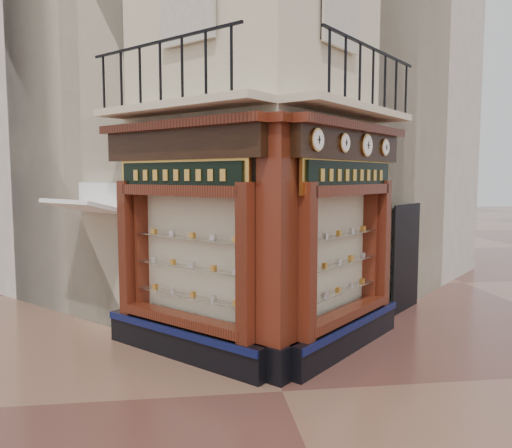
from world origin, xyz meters
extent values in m
plane|color=#502D25|center=(0.00, 0.00, 0.00)|extent=(80.00, 80.00, 0.00)
cube|color=beige|center=(0.00, 6.16, 6.00)|extent=(11.31, 11.31, 12.00)
cube|color=beige|center=(-2.47, 8.63, 5.50)|extent=(11.31, 11.31, 11.00)
cube|color=beige|center=(2.47, 8.63, 5.50)|extent=(11.31, 11.31, 11.00)
cube|color=black|center=(-1.44, 1.54, 0.28)|extent=(2.72, 2.72, 0.55)
cube|color=#0B1039|center=(-1.57, 1.41, 0.49)|extent=(2.50, 2.50, 0.12)
cube|color=#331209|center=(-0.45, 0.55, 1.77)|extent=(0.37, 0.37, 2.45)
cube|color=#331209|center=(-2.43, 2.53, 1.77)|extent=(0.37, 0.37, 2.45)
cube|color=beige|center=(-1.20, 1.77, 1.75)|extent=(1.80, 1.80, 2.10)
cube|color=black|center=(-1.42, 1.55, 3.60)|extent=(2.69, 2.69, 0.50)
cube|color=#331209|center=(-1.47, 1.50, 3.91)|extent=(2.86, 2.86, 0.14)
cube|color=black|center=(1.44, 1.54, 0.28)|extent=(2.72, 2.72, 0.55)
cube|color=#0B1039|center=(1.57, 1.41, 0.49)|extent=(2.50, 2.50, 0.12)
cube|color=#331209|center=(0.45, 0.55, 1.77)|extent=(0.37, 0.37, 2.45)
cube|color=#331209|center=(2.43, 2.53, 1.77)|extent=(0.37, 0.37, 2.45)
cube|color=beige|center=(1.20, 1.77, 1.75)|extent=(1.80, 1.80, 2.10)
cube|color=black|center=(1.42, 1.55, 3.60)|extent=(2.69, 2.69, 0.50)
cube|color=#331209|center=(1.47, 1.50, 3.91)|extent=(2.86, 2.86, 0.14)
cube|color=black|center=(0.00, 0.50, 0.28)|extent=(0.78, 0.78, 0.55)
cube|color=#331209|center=(0.00, 0.50, 2.20)|extent=(0.64, 0.64, 3.50)
cube|color=#331209|center=(0.00, 0.50, 3.91)|extent=(0.85, 0.85, 0.14)
cube|color=beige|center=(-1.48, 1.49, 4.20)|extent=(2.97, 2.97, 0.12)
cube|color=black|center=(-1.72, 1.26, 5.15)|extent=(2.36, 2.36, 0.04)
cube|color=beige|center=(1.48, 1.49, 4.20)|extent=(2.97, 2.97, 0.12)
cube|color=black|center=(1.72, 1.26, 5.15)|extent=(2.36, 2.36, 0.04)
cylinder|color=gold|center=(0.59, 0.50, 3.62)|extent=(0.28, 0.28, 0.35)
cylinder|color=white|center=(0.61, 0.48, 3.62)|extent=(0.22, 0.22, 0.30)
cube|color=black|center=(0.62, 0.47, 3.62)|extent=(0.02, 0.02, 0.12)
cube|color=black|center=(0.62, 0.47, 3.62)|extent=(0.07, 0.07, 0.01)
cylinder|color=gold|center=(1.20, 1.11, 3.62)|extent=(0.26, 0.26, 0.31)
cylinder|color=white|center=(1.22, 1.09, 3.62)|extent=(0.20, 0.20, 0.27)
cube|color=black|center=(1.23, 1.08, 3.62)|extent=(0.02, 0.02, 0.10)
cube|color=black|center=(1.23, 1.08, 3.62)|extent=(0.06, 0.06, 0.01)
cylinder|color=gold|center=(1.78, 1.69, 3.62)|extent=(0.32, 0.32, 0.40)
cylinder|color=white|center=(1.81, 1.67, 3.62)|extent=(0.26, 0.26, 0.34)
cube|color=black|center=(1.82, 1.66, 3.62)|extent=(0.02, 0.02, 0.13)
cube|color=black|center=(1.82, 1.66, 3.62)|extent=(0.08, 0.08, 0.01)
cylinder|color=gold|center=(2.34, 2.25, 3.62)|extent=(0.26, 0.26, 0.32)
cylinder|color=white|center=(2.36, 2.22, 3.62)|extent=(0.21, 0.21, 0.27)
cube|color=black|center=(2.37, 2.21, 3.62)|extent=(0.02, 0.02, 0.11)
cube|color=black|center=(2.37, 2.21, 3.62)|extent=(0.06, 0.06, 0.01)
cube|color=gold|center=(-1.45, 1.53, 3.10)|extent=(2.13, 2.13, 0.57)
cube|color=black|center=(-1.48, 1.50, 3.10)|extent=(1.98, 1.98, 0.43)
cube|color=gold|center=(1.45, 1.53, 3.10)|extent=(2.27, 2.27, 0.61)
cube|color=black|center=(1.48, 1.50, 3.10)|extent=(2.12, 2.12, 0.46)
camera|label=1|loc=(-1.26, -6.79, 3.09)|focal=35.00mm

